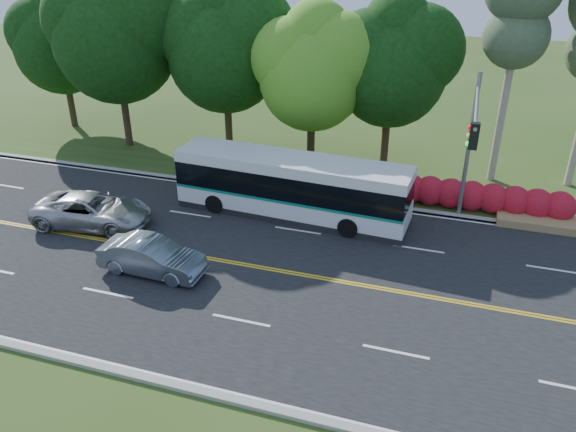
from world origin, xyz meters
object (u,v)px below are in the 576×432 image
(traffic_signal, at_px, (471,137))
(suv, at_px, (92,210))
(sedan, at_px, (152,257))
(transit_bus, at_px, (291,187))

(traffic_signal, distance_m, suv, 17.30)
(sedan, relative_size, suv, 0.80)
(transit_bus, bearing_deg, sedan, -116.24)
(transit_bus, relative_size, sedan, 2.60)
(traffic_signal, distance_m, transit_bus, 8.41)
(sedan, bearing_deg, suv, 61.31)
(sedan, bearing_deg, transit_bus, -28.16)
(traffic_signal, distance_m, sedan, 14.10)
(traffic_signal, height_order, suv, traffic_signal)
(transit_bus, height_order, suv, transit_bus)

